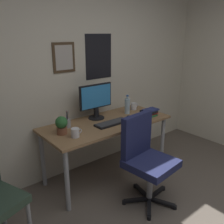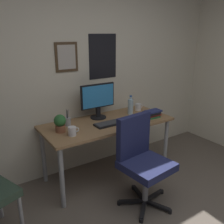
{
  "view_description": "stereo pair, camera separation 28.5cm",
  "coord_description": "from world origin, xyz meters",
  "px_view_note": "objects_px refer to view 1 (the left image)",
  "views": [
    {
      "loc": [
        -1.6,
        -0.47,
        1.75
      ],
      "look_at": [
        0.11,
        1.63,
        0.87
      ],
      "focal_mm": 39.37,
      "sensor_mm": 36.0,
      "label": 1
    },
    {
      "loc": [
        -1.37,
        -0.64,
        1.75
      ],
      "look_at": [
        0.11,
        1.63,
        0.87
      ],
      "focal_mm": 39.37,
      "sensor_mm": 36.0,
      "label": 2
    }
  ],
  "objects_px": {
    "computer_mouse": "(130,117)",
    "pen_cup": "(68,123)",
    "keyboard": "(112,123)",
    "potted_plant": "(62,125)",
    "coffee_mug_far": "(75,133)",
    "book_stack_left": "(149,112)",
    "water_bottle": "(127,106)",
    "office_chair": "(145,155)",
    "coffee_mug_near": "(134,106)",
    "monitor": "(96,100)"
  },
  "relations": [
    {
      "from": "keyboard",
      "to": "book_stack_left",
      "type": "height_order",
      "value": "book_stack_left"
    },
    {
      "from": "book_stack_left",
      "to": "pen_cup",
      "type": "bearing_deg",
      "value": 162.72
    },
    {
      "from": "coffee_mug_near",
      "to": "coffee_mug_far",
      "type": "distance_m",
      "value": 1.17
    },
    {
      "from": "keyboard",
      "to": "potted_plant",
      "type": "xyz_separation_m",
      "value": [
        -0.6,
        0.11,
        0.09
      ]
    },
    {
      "from": "computer_mouse",
      "to": "pen_cup",
      "type": "relative_size",
      "value": 0.55
    },
    {
      "from": "keyboard",
      "to": "pen_cup",
      "type": "distance_m",
      "value": 0.52
    },
    {
      "from": "keyboard",
      "to": "coffee_mug_near",
      "type": "relative_size",
      "value": 3.58
    },
    {
      "from": "office_chair",
      "to": "computer_mouse",
      "type": "height_order",
      "value": "office_chair"
    },
    {
      "from": "coffee_mug_near",
      "to": "potted_plant",
      "type": "height_order",
      "value": "potted_plant"
    },
    {
      "from": "keyboard",
      "to": "book_stack_left",
      "type": "xyz_separation_m",
      "value": [
        0.56,
        -0.08,
        0.04
      ]
    },
    {
      "from": "keyboard",
      "to": "coffee_mug_far",
      "type": "distance_m",
      "value": 0.54
    },
    {
      "from": "keyboard",
      "to": "potted_plant",
      "type": "distance_m",
      "value": 0.62
    },
    {
      "from": "pen_cup",
      "to": "potted_plant",
      "type": "bearing_deg",
      "value": -137.9
    },
    {
      "from": "coffee_mug_near",
      "to": "pen_cup",
      "type": "bearing_deg",
      "value": -179.29
    },
    {
      "from": "water_bottle",
      "to": "book_stack_left",
      "type": "height_order",
      "value": "water_bottle"
    },
    {
      "from": "monitor",
      "to": "potted_plant",
      "type": "xyz_separation_m",
      "value": [
        -0.57,
        -0.17,
        -0.13
      ]
    },
    {
      "from": "coffee_mug_far",
      "to": "potted_plant",
      "type": "height_order",
      "value": "potted_plant"
    },
    {
      "from": "coffee_mug_near",
      "to": "book_stack_left",
      "type": "relative_size",
      "value": 0.58
    },
    {
      "from": "computer_mouse",
      "to": "pen_cup",
      "type": "bearing_deg",
      "value": 163.26
    },
    {
      "from": "keyboard",
      "to": "pen_cup",
      "type": "height_order",
      "value": "pen_cup"
    },
    {
      "from": "office_chair",
      "to": "water_bottle",
      "type": "height_order",
      "value": "water_bottle"
    },
    {
      "from": "coffee_mug_near",
      "to": "coffee_mug_far",
      "type": "relative_size",
      "value": 0.97
    },
    {
      "from": "computer_mouse",
      "to": "coffee_mug_near",
      "type": "distance_m",
      "value": 0.38
    },
    {
      "from": "coffee_mug_far",
      "to": "pen_cup",
      "type": "relative_size",
      "value": 0.62
    },
    {
      "from": "coffee_mug_near",
      "to": "coffee_mug_far",
      "type": "height_order",
      "value": "same"
    },
    {
      "from": "office_chair",
      "to": "coffee_mug_far",
      "type": "xyz_separation_m",
      "value": [
        -0.54,
        0.49,
        0.24
      ]
    },
    {
      "from": "water_bottle",
      "to": "coffee_mug_near",
      "type": "relative_size",
      "value": 2.1
    },
    {
      "from": "coffee_mug_far",
      "to": "computer_mouse",
      "type": "bearing_deg",
      "value": 4.27
    },
    {
      "from": "computer_mouse",
      "to": "coffee_mug_far",
      "type": "xyz_separation_m",
      "value": [
        -0.83,
        -0.06,
        0.03
      ]
    },
    {
      "from": "keyboard",
      "to": "coffee_mug_far",
      "type": "relative_size",
      "value": 3.48
    },
    {
      "from": "coffee_mug_far",
      "to": "book_stack_left",
      "type": "distance_m",
      "value": 1.09
    },
    {
      "from": "monitor",
      "to": "keyboard",
      "type": "relative_size",
      "value": 1.07
    },
    {
      "from": "coffee_mug_far",
      "to": "book_stack_left",
      "type": "xyz_separation_m",
      "value": [
        1.09,
        -0.03,
        0.0
      ]
    },
    {
      "from": "coffee_mug_far",
      "to": "pen_cup",
      "type": "xyz_separation_m",
      "value": [
        0.07,
        0.29,
        0.01
      ]
    },
    {
      "from": "water_bottle",
      "to": "book_stack_left",
      "type": "bearing_deg",
      "value": -59.53
    },
    {
      "from": "book_stack_left",
      "to": "computer_mouse",
      "type": "bearing_deg",
      "value": 161.16
    },
    {
      "from": "coffee_mug_near",
      "to": "pen_cup",
      "type": "height_order",
      "value": "pen_cup"
    },
    {
      "from": "office_chair",
      "to": "coffee_mug_far",
      "type": "relative_size",
      "value": 7.69
    },
    {
      "from": "water_bottle",
      "to": "coffee_mug_near",
      "type": "height_order",
      "value": "water_bottle"
    },
    {
      "from": "office_chair",
      "to": "computer_mouse",
      "type": "distance_m",
      "value": 0.66
    },
    {
      "from": "monitor",
      "to": "keyboard",
      "type": "bearing_deg",
      "value": -84.63
    },
    {
      "from": "keyboard",
      "to": "computer_mouse",
      "type": "height_order",
      "value": "computer_mouse"
    },
    {
      "from": "monitor",
      "to": "coffee_mug_near",
      "type": "bearing_deg",
      "value": -3.05
    },
    {
      "from": "office_chair",
      "to": "water_bottle",
      "type": "distance_m",
      "value": 0.88
    },
    {
      "from": "computer_mouse",
      "to": "potted_plant",
      "type": "bearing_deg",
      "value": 173.66
    },
    {
      "from": "monitor",
      "to": "computer_mouse",
      "type": "bearing_deg",
      "value": -40.08
    },
    {
      "from": "monitor",
      "to": "pen_cup",
      "type": "relative_size",
      "value": 2.3
    },
    {
      "from": "potted_plant",
      "to": "computer_mouse",
      "type": "bearing_deg",
      "value": -6.34
    },
    {
      "from": "potted_plant",
      "to": "book_stack_left",
      "type": "relative_size",
      "value": 0.94
    },
    {
      "from": "computer_mouse",
      "to": "water_bottle",
      "type": "bearing_deg",
      "value": 58.03
    }
  ]
}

